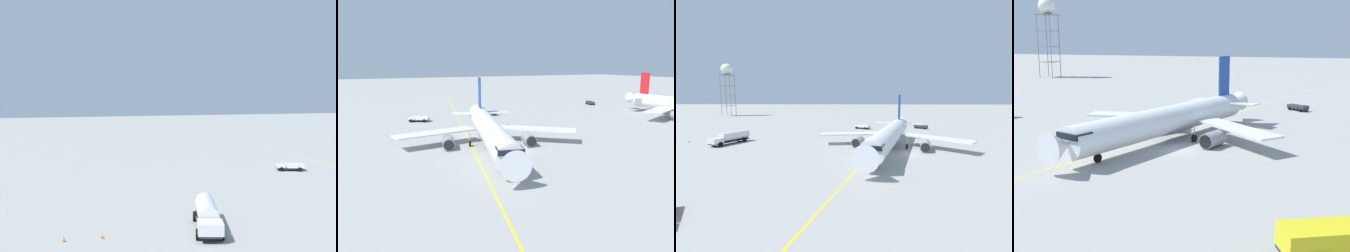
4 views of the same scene
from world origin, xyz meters
TOP-DOWN VIEW (x-y plane):
  - pushback_tug_truck at (37.10, 8.03)m, footprint 4.46×5.50m
  - fuel_tanker_truck at (9.49, 39.99)m, footprint 9.98×5.99m
  - safety_cone_near at (10.30, 50.98)m, footprint 0.36×0.36m
  - safety_cone_mid at (10.74, 54.58)m, footprint 0.36×0.36m

SIDE VIEW (x-z plane):
  - safety_cone_near at x=10.30m, z-range 0.00..0.55m
  - safety_cone_mid at x=10.74m, z-range 0.00..0.55m
  - pushback_tug_truck at x=37.10m, z-range 0.16..1.46m
  - fuel_tanker_truck at x=9.49m, z-range 0.16..3.03m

